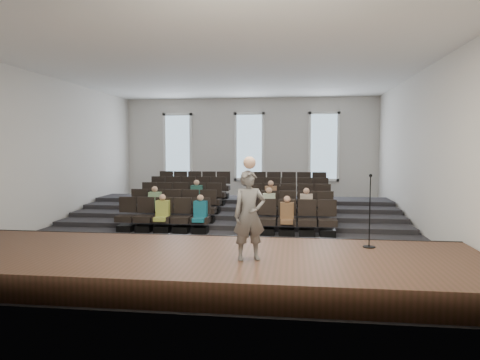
# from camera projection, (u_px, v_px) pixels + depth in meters

# --- Properties ---
(ground) EXTENTS (14.00, 14.00, 0.00)m
(ground) POSITION_uv_depth(u_px,v_px,m) (227.00, 230.00, 13.67)
(ground) COLOR #232326
(ground) RESTS_ON ground
(ceiling) EXTENTS (12.00, 14.00, 0.02)m
(ceiling) POSITION_uv_depth(u_px,v_px,m) (226.00, 71.00, 13.30)
(ceiling) COLOR white
(ceiling) RESTS_ON ground
(wall_back) EXTENTS (12.00, 0.04, 5.00)m
(wall_back) POSITION_uv_depth(u_px,v_px,m) (249.00, 151.00, 20.43)
(wall_back) COLOR silver
(wall_back) RESTS_ON ground
(wall_front) EXTENTS (12.00, 0.04, 5.00)m
(wall_front) POSITION_uv_depth(u_px,v_px,m) (155.00, 155.00, 6.54)
(wall_front) COLOR silver
(wall_front) RESTS_ON ground
(wall_left) EXTENTS (0.04, 14.00, 5.00)m
(wall_left) POSITION_uv_depth(u_px,v_px,m) (48.00, 152.00, 14.23)
(wall_left) COLOR silver
(wall_left) RESTS_ON ground
(wall_right) EXTENTS (0.04, 14.00, 5.00)m
(wall_right) POSITION_uv_depth(u_px,v_px,m) (426.00, 152.00, 12.73)
(wall_right) COLOR silver
(wall_right) RESTS_ON ground
(stage) EXTENTS (11.80, 3.60, 0.50)m
(stage) POSITION_uv_depth(u_px,v_px,m) (187.00, 265.00, 8.60)
(stage) COLOR #4D2E21
(stage) RESTS_ON ground
(stage_lip) EXTENTS (11.80, 0.06, 0.52)m
(stage_lip) POSITION_uv_depth(u_px,v_px,m) (205.00, 246.00, 10.35)
(stage_lip) COLOR black
(stage_lip) RESTS_ON ground
(risers) EXTENTS (11.80, 4.80, 0.60)m
(risers) POSITION_uv_depth(u_px,v_px,m) (239.00, 210.00, 16.79)
(risers) COLOR #232326
(risers) RESTS_ON ground
(seating_rows) EXTENTS (6.80, 4.70, 1.67)m
(seating_rows) POSITION_uv_depth(u_px,v_px,m) (233.00, 203.00, 15.14)
(seating_rows) COLOR black
(seating_rows) RESTS_ON ground
(windows) EXTENTS (8.44, 0.10, 3.24)m
(windows) POSITION_uv_depth(u_px,v_px,m) (249.00, 147.00, 20.35)
(windows) COLOR white
(windows) RESTS_ON wall_back
(audience) EXTENTS (5.45, 2.64, 1.10)m
(audience) POSITION_uv_depth(u_px,v_px,m) (233.00, 204.00, 13.92)
(audience) COLOR #A7B247
(audience) RESTS_ON seating_rows
(speaker) EXTENTS (0.72, 0.59, 1.69)m
(speaker) POSITION_uv_depth(u_px,v_px,m) (249.00, 215.00, 8.02)
(speaker) COLOR #5F5D5A
(speaker) RESTS_ON stage
(mic_stand) EXTENTS (0.26, 0.26, 1.57)m
(mic_stand) POSITION_uv_depth(u_px,v_px,m) (369.00, 226.00, 9.06)
(mic_stand) COLOR black
(mic_stand) RESTS_ON stage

